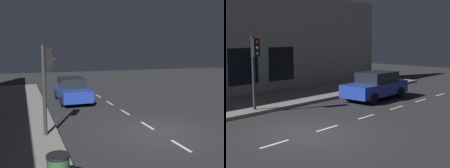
% 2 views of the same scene
% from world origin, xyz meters
% --- Properties ---
extents(ground_plane, '(60.00, 60.00, 0.00)m').
position_xyz_m(ground_plane, '(0.00, 0.00, 0.00)').
color(ground_plane, '#28282B').
extents(lane_centre_line, '(0.12, 27.20, 0.01)m').
position_xyz_m(lane_centre_line, '(0.00, -1.00, 0.00)').
color(lane_centre_line, beige).
rests_on(lane_centre_line, ground).
extents(traffic_light, '(0.49, 0.32, 3.45)m').
position_xyz_m(traffic_light, '(4.38, -0.80, 2.52)').
color(traffic_light, '#2D2D30').
rests_on(traffic_light, sidewalk).
extents(parked_car_1, '(1.89, 4.37, 1.58)m').
position_xyz_m(parked_car_1, '(2.20, -7.50, 0.79)').
color(parked_car_1, '#1E389E').
rests_on(parked_car_1, ground).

